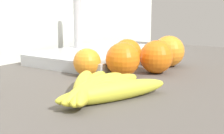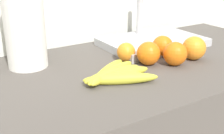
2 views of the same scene
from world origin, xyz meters
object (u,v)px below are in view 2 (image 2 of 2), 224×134
orange_back_left (126,52)px  sink_basin (152,41)px  orange_far_right (148,53)px  orange_front (162,46)px  paper_towel_roll (25,29)px  orange_right (175,54)px  orange_center (194,48)px  banana_bunch (114,75)px

orange_back_left → sink_basin: size_ratio=0.16×
orange_back_left → orange_far_right: 0.08m
orange_back_left → orange_front: (0.14, -0.02, 0.01)m
paper_towel_roll → sink_basin: size_ratio=0.71×
orange_right → orange_center: size_ratio=0.96×
orange_back_left → orange_center: bearing=-28.5°
orange_front → sink_basin: (0.05, 0.12, -0.02)m
orange_front → orange_right: bearing=-107.2°
sink_basin → orange_back_left: bearing=-153.5°
orange_far_right → orange_center: 0.17m
orange_far_right → orange_right: 0.09m
sink_basin → orange_right: bearing=-110.6°
banana_bunch → paper_towel_roll: 0.33m
banana_bunch → orange_front: (0.27, 0.10, 0.02)m
orange_front → sink_basin: sink_basin is taller
banana_bunch → orange_far_right: bearing=17.2°
paper_towel_roll → sink_basin: 0.52m
orange_front → orange_center: (0.07, -0.09, 0.00)m
orange_far_right → orange_center: (0.17, -0.04, 0.00)m
orange_right → orange_center: 0.10m
orange_front → paper_towel_roll: size_ratio=0.27×
orange_right → sink_basin: bearing=69.4°
orange_back_left → paper_towel_roll: paper_towel_roll is taller
orange_far_right → paper_towel_roll: size_ratio=0.28×
orange_right → orange_front: (0.03, 0.10, -0.00)m
sink_basin → paper_towel_roll: bearing=176.8°
orange_front → orange_back_left: bearing=170.5°
orange_right → sink_basin: size_ratio=0.20×
banana_bunch → orange_front: 0.29m
orange_right → sink_basin: sink_basin is taller
paper_towel_roll → sink_basin: paper_towel_roll is taller
orange_back_left → orange_front: size_ratio=0.86×
orange_right → orange_front: bearing=72.8°
orange_far_right → banana_bunch: bearing=-162.8°
orange_far_right → sink_basin: sink_basin is taller
paper_towel_roll → orange_center: bearing=-24.9°
orange_right → banana_bunch: bearing=-179.6°
banana_bunch → orange_right: 0.24m
banana_bunch → paper_towel_roll: bearing=125.7°
banana_bunch → orange_right: (0.24, 0.00, 0.02)m
orange_back_left → sink_basin: (0.20, 0.10, -0.01)m
paper_towel_roll → orange_back_left: bearing=-22.3°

